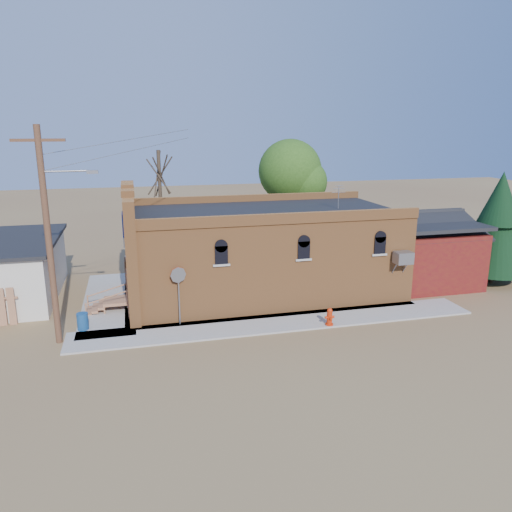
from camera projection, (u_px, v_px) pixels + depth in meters
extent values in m
plane|color=brown|center=(253.00, 334.00, 22.06)|extent=(120.00, 120.00, 0.00)
cube|color=#9E9991|center=(279.00, 323.00, 23.25)|extent=(19.00, 2.20, 0.08)
cube|color=#9E9991|center=(109.00, 301.00, 26.19)|extent=(2.60, 10.00, 0.08)
cube|color=#B16B36|center=(264.00, 253.00, 27.13)|extent=(14.00, 7.00, 4.50)
cube|color=black|center=(264.00, 211.00, 26.56)|extent=(13.80, 6.80, 0.12)
cube|color=#B16B36|center=(131.00, 249.00, 25.31)|extent=(0.50, 7.40, 5.80)
cube|color=navy|center=(124.00, 233.00, 23.84)|extent=(0.08, 1.10, 1.56)
cube|color=gray|center=(403.00, 258.00, 24.78)|extent=(0.85, 0.65, 0.60)
cube|color=#5D0F15|center=(419.00, 254.00, 29.55)|extent=(5.00, 6.00, 3.20)
cylinder|color=#472E1C|center=(49.00, 239.00, 20.12)|extent=(0.26, 0.26, 9.00)
cube|color=#472E1C|center=(38.00, 140.00, 19.15)|extent=(2.00, 0.12, 0.12)
cylinder|color=gray|center=(66.00, 171.00, 19.66)|extent=(1.80, 0.08, 0.08)
cube|color=gray|center=(92.00, 172.00, 19.91)|extent=(0.45, 0.22, 0.14)
cylinder|color=#49372A|center=(161.00, 208.00, 32.62)|extent=(0.24, 0.24, 7.50)
cylinder|color=#49372A|center=(289.00, 211.00, 35.37)|extent=(0.28, 0.28, 6.30)
sphere|color=#294E16|center=(290.00, 171.00, 34.67)|extent=(4.40, 4.40, 4.40)
cylinder|color=#49372A|center=(492.00, 273.00, 29.33)|extent=(0.30, 0.30, 1.20)
cone|color=black|center=(498.00, 226.00, 28.64)|extent=(3.60, 3.60, 5.50)
cone|color=black|center=(501.00, 198.00, 28.24)|extent=(2.41, 2.41, 3.00)
cylinder|color=red|center=(329.00, 324.00, 22.89)|extent=(0.36, 0.36, 0.07)
cylinder|color=red|center=(330.00, 317.00, 22.80)|extent=(0.25, 0.25, 0.62)
sphere|color=red|center=(330.00, 311.00, 22.72)|extent=(0.25, 0.25, 0.25)
cylinder|color=red|center=(331.00, 318.00, 22.65)|extent=(0.11, 0.14, 0.11)
cylinder|color=red|center=(326.00, 317.00, 22.76)|extent=(0.14, 0.11, 0.11)
cylinder|color=red|center=(333.00, 317.00, 22.84)|extent=(0.14, 0.11, 0.11)
cylinder|color=gray|center=(179.00, 299.00, 22.70)|extent=(0.08, 0.08, 2.48)
cylinder|color=gray|center=(178.00, 275.00, 22.40)|extent=(0.73, 0.22, 0.74)
cylinder|color=red|center=(178.00, 275.00, 22.44)|extent=(0.73, 0.22, 0.74)
cylinder|color=navy|center=(83.00, 321.00, 22.30)|extent=(0.61, 0.61, 0.76)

